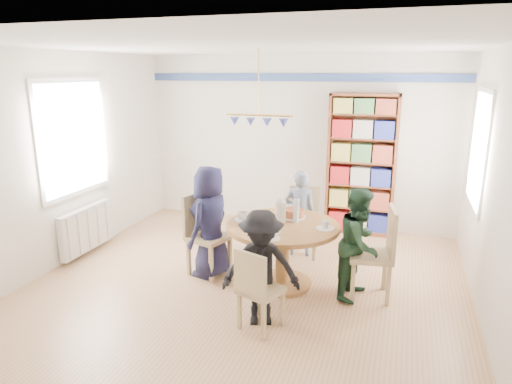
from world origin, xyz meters
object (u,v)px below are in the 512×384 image
at_px(chair_far, 303,218).
at_px(person_far, 300,214).
at_px(chair_left, 204,230).
at_px(chair_right, 379,249).
at_px(person_left, 210,222).
at_px(dining_table, 283,240).
at_px(chair_near, 257,287).
at_px(person_right, 360,244).
at_px(person_near, 261,268).
at_px(radiator, 87,229).
at_px(bookshelf, 361,166).

bearing_deg(chair_far, person_far, -117.58).
bearing_deg(chair_far, chair_left, -136.41).
bearing_deg(chair_right, person_left, -178.83).
xyz_separation_m(dining_table, chair_near, (0.02, -1.03, -0.10)).
bearing_deg(chair_left, person_right, -1.24).
bearing_deg(person_near, person_far, 73.90).
bearing_deg(radiator, chair_near, -21.77).
relative_size(person_far, person_near, 1.00).
relative_size(person_near, bookshelf, 0.55).
bearing_deg(person_near, person_left, 119.36).
bearing_deg(person_near, chair_far, 72.72).
height_order(chair_near, person_left, person_left).
bearing_deg(radiator, chair_right, -0.91).
bearing_deg(chair_near, chair_far, 90.08).
distance_m(chair_far, person_near, 1.90).
height_order(chair_near, bookshelf, bookshelf).
relative_size(chair_right, bookshelf, 0.48).
distance_m(chair_near, person_left, 1.40).
bearing_deg(chair_left, dining_table, -2.07).
xyz_separation_m(chair_far, person_far, (-0.04, -0.07, 0.08)).
distance_m(chair_right, chair_far, 1.45).
xyz_separation_m(person_left, person_near, (0.92, -0.87, -0.10)).
height_order(chair_right, person_far, person_far).
xyz_separation_m(chair_right, person_left, (-1.99, -0.04, 0.12)).
distance_m(chair_left, bookshelf, 2.73).
relative_size(chair_near, person_left, 0.61).
xyz_separation_m(chair_left, chair_near, (1.04, -1.07, -0.09)).
distance_m(chair_far, person_far, 0.11).
height_order(chair_far, person_far, person_far).
distance_m(dining_table, bookshelf, 2.29).
height_order(person_right, person_near, person_right).
height_order(chair_far, bookshelf, bookshelf).
height_order(dining_table, chair_left, chair_left).
relative_size(person_left, person_near, 1.16).
distance_m(dining_table, chair_left, 1.02).
xyz_separation_m(chair_near, person_right, (0.85, 1.03, 0.16)).
relative_size(dining_table, bookshelf, 0.61).
relative_size(chair_right, person_far, 0.88).
bearing_deg(person_left, chair_near, 51.60).
bearing_deg(radiator, chair_left, -1.89).
bearing_deg(bookshelf, person_far, -119.49).
relative_size(chair_right, chair_near, 1.24).
bearing_deg(dining_table, person_right, -0.28).
distance_m(chair_near, person_far, 1.99).
distance_m(radiator, person_right, 3.69).
bearing_deg(person_far, chair_right, 128.46).
xyz_separation_m(radiator, chair_near, (2.83, -1.13, 0.11)).
distance_m(radiator, chair_far, 2.98).
xyz_separation_m(chair_left, person_left, (0.11, -0.04, 0.13)).
xyz_separation_m(chair_left, person_right, (1.89, -0.04, 0.07)).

